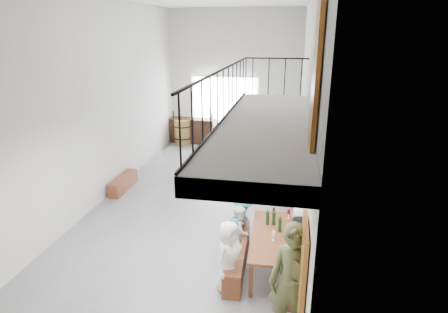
% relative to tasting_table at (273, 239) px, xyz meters
% --- Properties ---
extents(floor, '(12.00, 12.00, 0.00)m').
position_rel_tasting_table_xyz_m(floor, '(-2.19, 2.97, -0.71)').
color(floor, slate).
rests_on(floor, ground).
extents(room_walls, '(12.00, 12.00, 12.00)m').
position_rel_tasting_table_xyz_m(room_walls, '(-2.19, 2.97, 2.85)').
color(room_walls, silver).
rests_on(room_walls, ground).
extents(gateway_portal, '(2.80, 0.08, 2.80)m').
position_rel_tasting_table_xyz_m(gateway_portal, '(-2.59, 8.91, 0.69)').
color(gateway_portal, white).
rests_on(gateway_portal, ground).
extents(right_wall_decor, '(0.07, 8.28, 5.07)m').
position_rel_tasting_table_xyz_m(right_wall_decor, '(0.51, 1.10, 1.04)').
color(right_wall_decor, '#98581B').
rests_on(right_wall_decor, ground).
extents(balcony, '(1.52, 5.62, 4.00)m').
position_rel_tasting_table_xyz_m(balcony, '(-0.22, -0.16, 2.26)').
color(balcony, silver).
rests_on(balcony, ground).
extents(tasting_table, '(0.91, 2.07, 0.79)m').
position_rel_tasting_table_xyz_m(tasting_table, '(0.00, 0.00, 0.00)').
color(tasting_table, brown).
rests_on(tasting_table, ground).
extents(bench_inner, '(0.42, 2.13, 0.49)m').
position_rel_tasting_table_xyz_m(bench_inner, '(-0.69, -0.01, -0.46)').
color(bench_inner, brown).
rests_on(bench_inner, ground).
extents(bench_wall, '(0.32, 2.21, 0.51)m').
position_rel_tasting_table_xyz_m(bench_wall, '(0.38, -0.06, -0.45)').
color(bench_wall, brown).
rests_on(bench_wall, ground).
extents(tableware, '(0.53, 1.32, 0.35)m').
position_rel_tasting_table_xyz_m(tableware, '(0.07, 0.27, 0.22)').
color(tableware, black).
rests_on(tableware, tasting_table).
extents(side_bench, '(0.33, 1.46, 0.41)m').
position_rel_tasting_table_xyz_m(side_bench, '(-4.69, 3.27, -0.50)').
color(side_bench, brown).
rests_on(side_bench, ground).
extents(oak_barrel, '(0.70, 0.70, 1.03)m').
position_rel_tasting_table_xyz_m(oak_barrel, '(-4.32, 8.37, -0.19)').
color(oak_barrel, olive).
rests_on(oak_barrel, ground).
extents(serving_counter, '(2.04, 0.73, 1.06)m').
position_rel_tasting_table_xyz_m(serving_counter, '(-3.94, 8.62, -0.18)').
color(serving_counter, '#321B0F').
rests_on(serving_counter, ground).
extents(counter_bottles, '(1.76, 0.14, 0.28)m').
position_rel_tasting_table_xyz_m(counter_bottles, '(-3.95, 8.60, 0.49)').
color(counter_bottles, black).
rests_on(counter_bottles, serving_counter).
extents(guest_left_a, '(0.67, 0.79, 1.37)m').
position_rel_tasting_table_xyz_m(guest_left_a, '(-0.75, -0.73, -0.02)').
color(guest_left_a, white).
rests_on(guest_left_a, ground).
extents(guest_left_b, '(0.39, 0.48, 1.15)m').
position_rel_tasting_table_xyz_m(guest_left_b, '(-0.73, -0.13, -0.13)').
color(guest_left_b, '#225A74').
rests_on(guest_left_b, ground).
extents(guest_left_c, '(0.44, 0.56, 1.13)m').
position_rel_tasting_table_xyz_m(guest_left_c, '(-0.71, 0.46, -0.14)').
color(guest_left_c, white).
rests_on(guest_left_c, ground).
extents(guest_left_d, '(0.51, 0.82, 1.21)m').
position_rel_tasting_table_xyz_m(guest_left_d, '(-0.70, 0.80, -0.10)').
color(guest_left_d, '#225A74').
rests_on(guest_left_d, ground).
extents(guest_right_a, '(0.40, 0.77, 1.26)m').
position_rel_tasting_table_xyz_m(guest_right_a, '(0.64, -0.65, -0.08)').
color(guest_right_a, maroon).
rests_on(guest_right_a, ground).
extents(guest_right_b, '(0.52, 1.17, 1.22)m').
position_rel_tasting_table_xyz_m(guest_right_b, '(0.50, 0.03, -0.09)').
color(guest_right_b, black).
rests_on(guest_right_b, ground).
extents(guest_right_c, '(0.45, 0.60, 1.10)m').
position_rel_tasting_table_xyz_m(guest_right_c, '(0.49, 0.71, -0.16)').
color(guest_right_c, white).
rests_on(guest_right_c, ground).
extents(host_standing, '(0.77, 0.57, 1.94)m').
position_rel_tasting_table_xyz_m(host_standing, '(0.38, -1.68, 0.27)').
color(host_standing, '#474F2C').
rests_on(host_standing, ground).
extents(potted_plant, '(0.43, 0.38, 0.45)m').
position_rel_tasting_table_xyz_m(potted_plant, '(0.26, 3.69, -0.48)').
color(potted_plant, '#175318').
rests_on(potted_plant, ground).
extents(bicycle_near, '(1.92, 0.70, 1.00)m').
position_rel_tasting_table_xyz_m(bicycle_near, '(-1.83, 8.24, -0.21)').
color(bicycle_near, black).
rests_on(bicycle_near, ground).
extents(bicycle_far, '(1.49, 0.46, 0.89)m').
position_rel_tasting_table_xyz_m(bicycle_far, '(-1.19, 7.79, -0.26)').
color(bicycle_far, black).
rests_on(bicycle_far, ground).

